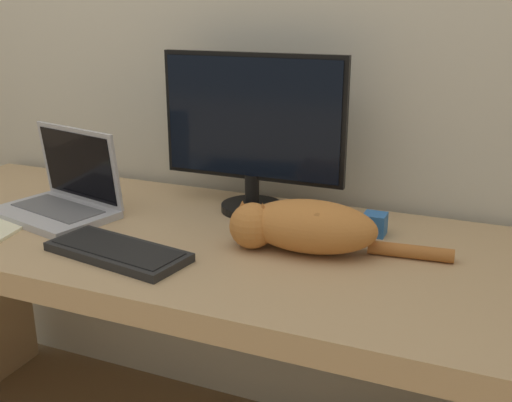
{
  "coord_description": "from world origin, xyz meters",
  "views": [
    {
      "loc": [
        0.79,
        -0.88,
        1.32
      ],
      "look_at": [
        0.28,
        0.33,
        0.89
      ],
      "focal_mm": 42.0,
      "sensor_mm": 36.0,
      "label": 1
    }
  ],
  "objects": [
    {
      "name": "laptop",
      "position": [
        -0.31,
        0.36,
        0.82
      ],
      "size": [
        0.36,
        0.29,
        0.23
      ],
      "rotation": [
        0.0,
        0.0,
        -0.25
      ],
      "color": "#B7B7BC",
      "rests_on": "desk"
    },
    {
      "name": "monitor",
      "position": [
        0.16,
        0.59,
        1.0
      ],
      "size": [
        0.52,
        0.17,
        0.43
      ],
      "color": "black",
      "rests_on": "desk"
    },
    {
      "name": "cat",
      "position": [
        0.38,
        0.37,
        0.83
      ],
      "size": [
        0.51,
        0.18,
        0.12
      ],
      "rotation": [
        0.0,
        0.0,
        0.09
      ],
      "color": "#C67A38",
      "rests_on": "desk"
    },
    {
      "name": "small_toy",
      "position": [
        0.52,
        0.53,
        0.8
      ],
      "size": [
        0.06,
        0.06,
        0.06
      ],
      "color": "#2D6BB7",
      "rests_on": "desk"
    },
    {
      "name": "external_keyboard",
      "position": [
        0.0,
        0.17,
        0.78
      ],
      "size": [
        0.36,
        0.19,
        0.02
      ],
      "rotation": [
        0.0,
        0.0,
        -0.17
      ],
      "color": "black",
      "rests_on": "desk"
    },
    {
      "name": "desk",
      "position": [
        0.0,
        0.36,
        0.62
      ],
      "size": [
        1.74,
        0.73,
        0.77
      ],
      "color": "tan",
      "rests_on": "ground_plane"
    },
    {
      "name": "wall_back",
      "position": [
        0.0,
        0.79,
        1.3
      ],
      "size": [
        6.4,
        0.06,
        2.6
      ],
      "color": "beige",
      "rests_on": "ground_plane"
    }
  ]
}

